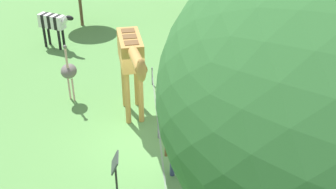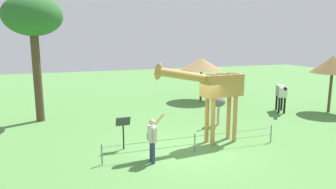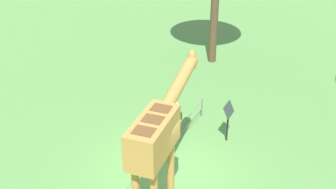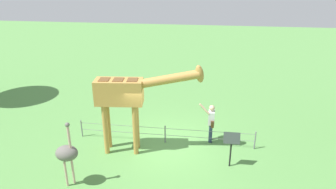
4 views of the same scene
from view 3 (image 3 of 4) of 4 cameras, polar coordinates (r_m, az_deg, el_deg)
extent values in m
plane|color=#568E47|center=(11.83, -0.75, -11.24)|extent=(60.00, 60.00, 0.00)
cylinder|color=#BC8942|center=(10.41, -1.93, -10.66)|extent=(0.18, 0.18, 1.97)
cylinder|color=#BC8942|center=(10.29, 0.39, -11.20)|extent=(0.18, 0.18, 1.97)
cube|color=#BC8942|center=(9.08, -2.08, -5.93)|extent=(1.76, 0.87, 0.90)
cube|color=brown|center=(9.23, -0.96, -1.93)|extent=(0.40, 0.47, 0.02)
cube|color=brown|center=(8.83, -2.13, -3.45)|extent=(0.40, 0.47, 0.02)
cube|color=brown|center=(8.45, -3.42, -5.11)|extent=(0.40, 0.47, 0.02)
cylinder|color=#BC8942|center=(10.23, 1.50, 1.40)|extent=(2.33, 0.55, 0.75)
ellipsoid|color=#BC8942|center=(11.11, 3.40, 4.85)|extent=(0.42, 0.30, 0.68)
cylinder|color=brown|center=(11.06, 3.14, 5.76)|extent=(0.05, 0.05, 0.14)
cylinder|color=brown|center=(11.02, 3.72, 5.65)|extent=(0.05, 0.05, 0.14)
cylinder|color=navy|center=(13.08, 0.87, -4.83)|extent=(0.14, 0.14, 0.78)
cylinder|color=navy|center=(13.15, 0.08, -4.62)|extent=(0.14, 0.14, 0.78)
cube|color=silver|center=(12.77, 0.49, -2.22)|extent=(0.24, 0.36, 0.55)
sphere|color=#D8AD8C|center=(12.56, 0.49, -0.58)|extent=(0.22, 0.22, 0.22)
cylinder|color=#D8AD8C|center=(12.27, 0.57, -1.27)|extent=(0.43, 0.08, 0.46)
cylinder|color=#D8AD8C|center=(12.86, -0.39, -2.02)|extent=(0.08, 0.08, 0.50)
cube|color=brown|center=(12.82, 1.47, -3.02)|extent=(0.12, 0.20, 0.24)
cylinder|color=brown|center=(18.15, 6.57, 12.38)|extent=(0.35, 0.35, 5.29)
cylinder|color=black|center=(13.13, 8.29, -4.59)|extent=(0.06, 0.06, 0.95)
cube|color=#333D38|center=(12.79, 8.48, -2.12)|extent=(0.56, 0.21, 0.38)
cylinder|color=slate|center=(11.68, -1.72, -9.52)|extent=(0.05, 0.05, 0.75)
cylinder|color=slate|center=(14.34, 4.77, -1.81)|extent=(0.05, 0.05, 0.75)
cube|color=slate|center=(11.52, -1.74, -8.48)|extent=(7.00, 0.01, 0.01)
cube|color=slate|center=(11.70, -1.72, -9.66)|extent=(7.00, 0.01, 0.01)
camera|label=1|loc=(19.55, 17.27, 28.89)|focal=45.58mm
camera|label=2|loc=(19.59, -23.21, 16.71)|focal=32.61mm
camera|label=4|loc=(11.51, 58.72, 9.29)|focal=32.18mm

